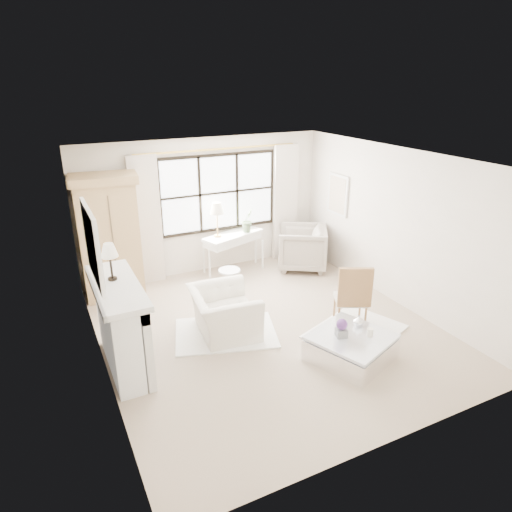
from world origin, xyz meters
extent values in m
plane|color=tan|center=(0.00, 0.00, 0.00)|extent=(5.50, 5.50, 0.00)
plane|color=white|center=(0.00, 0.00, 2.70)|extent=(5.50, 5.50, 0.00)
plane|color=white|center=(0.00, 2.75, 1.35)|extent=(5.00, 0.00, 5.00)
plane|color=beige|center=(0.00, -2.75, 1.35)|extent=(5.00, 0.00, 5.00)
plane|color=white|center=(-2.50, 0.00, 1.35)|extent=(0.00, 5.50, 5.50)
plane|color=silver|center=(2.50, 0.00, 1.35)|extent=(0.00, 5.50, 5.50)
cube|color=white|center=(0.30, 2.73, 1.60)|extent=(2.40, 0.02, 1.50)
cylinder|color=gold|center=(0.30, 2.67, 2.47)|extent=(3.30, 0.04, 0.04)
cube|color=beige|center=(-1.20, 2.65, 1.24)|extent=(0.55, 0.10, 2.47)
cube|color=silver|center=(1.80, 2.65, 1.24)|extent=(0.55, 0.10, 2.47)
cube|color=silver|center=(-2.29, 0.00, 0.59)|extent=(0.34, 1.50, 1.18)
cube|color=#B0B0B7|center=(-2.12, 0.00, 0.53)|extent=(0.03, 1.22, 0.97)
cube|color=black|center=(-2.11, 0.00, 0.32)|extent=(0.06, 0.52, 0.50)
cube|color=silver|center=(-2.25, 0.00, 1.22)|extent=(0.58, 1.66, 0.08)
cube|color=white|center=(-2.47, 0.00, 1.84)|extent=(0.05, 1.15, 0.95)
cube|color=silver|center=(-2.44, 0.00, 1.84)|extent=(0.02, 1.00, 0.80)
cube|color=silver|center=(2.47, 1.70, 1.55)|extent=(0.04, 0.62, 0.82)
cube|color=beige|center=(2.45, 1.70, 1.55)|extent=(0.01, 0.52, 0.72)
cylinder|color=black|center=(-2.26, 0.16, 1.27)|extent=(0.12, 0.12, 0.03)
cylinder|color=black|center=(-2.26, 0.16, 1.44)|extent=(0.03, 0.03, 0.30)
cone|color=beige|center=(-2.26, 0.16, 1.68)|extent=(0.22, 0.22, 0.18)
cube|color=tan|center=(-1.94, 2.33, 1.05)|extent=(1.06, 0.71, 2.10)
cube|color=tan|center=(-1.94, 2.33, 2.17)|extent=(1.20, 0.83, 0.14)
cube|color=white|center=(0.47, 2.43, 0.68)|extent=(1.31, 0.80, 0.14)
cube|color=white|center=(0.47, 2.43, 0.77)|extent=(1.38, 0.86, 0.06)
cylinder|color=#AE803C|center=(0.13, 2.42, 0.82)|extent=(0.14, 0.14, 0.03)
cylinder|color=#AE803C|center=(0.13, 2.42, 1.06)|extent=(0.02, 0.02, 0.46)
cone|color=#F5E7C8|center=(0.13, 2.42, 1.38)|extent=(0.28, 0.28, 0.22)
imported|color=#556E49|center=(0.79, 2.43, 1.04)|extent=(0.34, 0.33, 0.49)
cylinder|color=white|center=(-0.06, 1.40, 0.01)|extent=(0.26, 0.26, 0.03)
cylinder|color=white|center=(-0.06, 1.40, 0.25)|extent=(0.06, 0.06, 0.44)
cylinder|color=white|center=(-0.06, 1.40, 0.49)|extent=(0.40, 0.40, 0.03)
cube|color=white|center=(-0.66, 0.17, 0.01)|extent=(1.81, 1.51, 0.03)
cube|color=white|center=(1.19, -0.71, 0.01)|extent=(1.76, 1.55, 0.03)
imported|color=white|center=(-0.67, 0.21, 0.36)|extent=(1.07, 1.19, 0.71)
imported|color=#A4978A|center=(1.81, 1.92, 0.45)|extent=(1.33, 1.33, 0.89)
cube|color=beige|center=(1.24, -0.46, 0.46)|extent=(0.63, 0.62, 0.07)
cube|color=#9B6D41|center=(1.14, -0.67, 0.78)|extent=(0.45, 0.26, 0.60)
cube|color=white|center=(0.67, -1.25, 0.16)|extent=(1.29, 1.29, 0.32)
cube|color=silver|center=(0.67, -1.25, 0.36)|extent=(1.29, 1.29, 0.04)
cube|color=slate|center=(0.52, -1.19, 0.44)|extent=(0.19, 0.19, 0.11)
sphere|color=#5C3079|center=(0.52, -1.19, 0.57)|extent=(0.16, 0.16, 0.16)
cylinder|color=white|center=(0.89, -1.37, 0.44)|extent=(0.09, 0.09, 0.12)
imported|color=silver|center=(0.93, -1.07, 0.46)|extent=(0.20, 0.20, 0.17)
camera|label=1|loc=(-3.00, -5.62, 3.78)|focal=32.00mm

